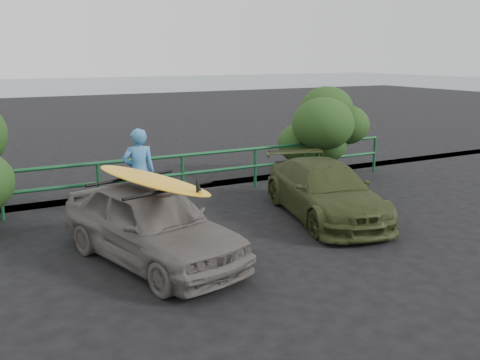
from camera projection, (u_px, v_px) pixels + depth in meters
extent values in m
plane|color=black|center=(247.00, 279.00, 8.13)|extent=(80.00, 80.00, 0.00)
imported|color=#605955|center=(151.00, 224.00, 8.67)|extent=(2.44, 4.05, 1.29)
imported|color=#333D1B|center=(325.00, 190.00, 11.12)|extent=(2.48, 4.21, 1.15)
imported|color=teal|center=(139.00, 172.00, 11.17)|extent=(0.74, 0.54, 1.86)
ellipsoid|color=yellow|center=(150.00, 179.00, 8.50)|extent=(1.36, 3.04, 0.09)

